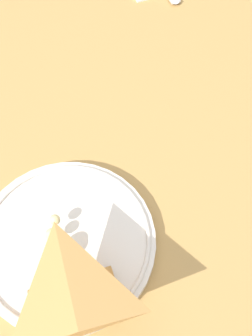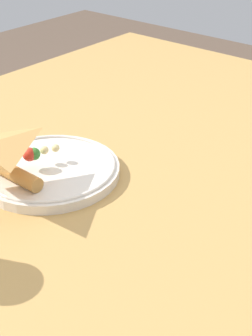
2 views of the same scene
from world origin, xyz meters
TOP-DOWN VIEW (x-y plane):
  - dining_table at (0.00, 0.00)m, footprint 1.13×0.87m
  - plate_pizza at (0.18, -0.00)m, footprint 0.23×0.23m

SIDE VIEW (x-z plane):
  - dining_table at x=0.00m, z-range 0.28..1.04m
  - plate_pizza at x=0.18m, z-range 0.75..0.80m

